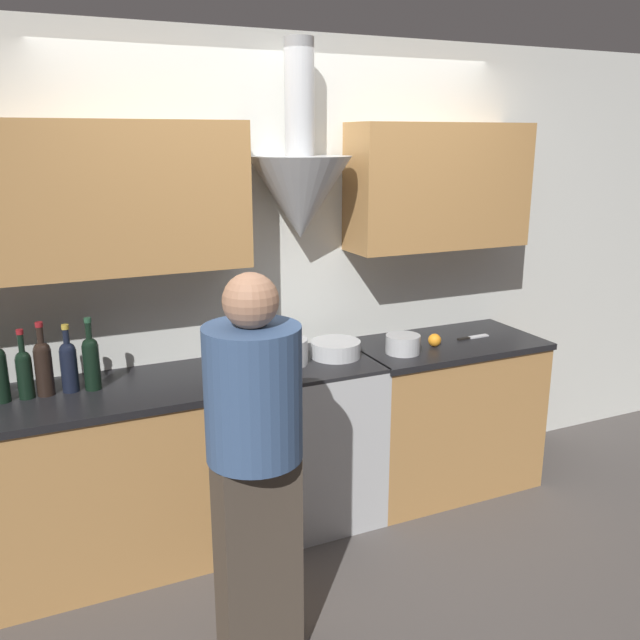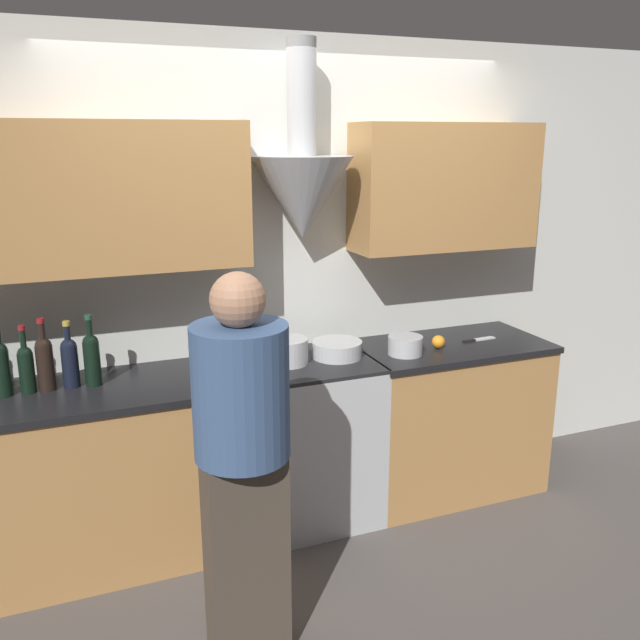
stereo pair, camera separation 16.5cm
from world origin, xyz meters
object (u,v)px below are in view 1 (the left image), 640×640
wine_bottle_5 (69,364)px  mixing_bowl (336,349)px  wine_bottle_6 (91,360)px  orange_fruit (435,340)px  saucepan (403,344)px  stove_range (312,438)px  stock_pot (287,351)px  wine_bottle_4 (43,365)px  wine_bottle_3 (24,371)px  person_foreground_left (255,458)px

wine_bottle_5 → mixing_bowl: size_ratio=1.19×
mixing_bowl → wine_bottle_6: bearing=178.3°
wine_bottle_6 → mixing_bowl: size_ratio=1.28×
orange_fruit → saucepan: size_ratio=0.39×
stove_range → stock_pot: stock_pot is taller
stock_pot → wine_bottle_4: bearing=177.5°
wine_bottle_6 → saucepan: 1.63m
stove_range → mixing_bowl: size_ratio=3.36×
stock_pot → mixing_bowl: bearing=0.2°
wine_bottle_6 → stock_pot: wine_bottle_6 is taller
stove_range → wine_bottle_3: 1.52m
wine_bottle_5 → orange_fruit: size_ratio=4.36×
wine_bottle_6 → stock_pot: 0.98m
stove_range → wine_bottle_5: 1.35m
wine_bottle_3 → wine_bottle_5: bearing=1.9°
person_foreground_left → wine_bottle_4: bearing=126.3°
person_foreground_left → wine_bottle_3: bearing=129.6°
wine_bottle_4 → mixing_bowl: size_ratio=1.28×
orange_fruit → saucepan: bearing=-173.0°
stove_range → saucepan: (0.51, -0.09, 0.51)m
wine_bottle_6 → orange_fruit: wine_bottle_6 is taller
stove_range → person_foreground_left: bearing=-125.6°
mixing_bowl → orange_fruit: (0.60, -0.07, -0.01)m
wine_bottle_6 → mixing_bowl: (1.26, -0.04, -0.10)m
wine_bottle_5 → mixing_bowl: bearing=-2.2°
wine_bottle_4 → orange_fruit: 2.07m
wine_bottle_3 → stock_pot: size_ratio=1.47×
orange_fruit → wine_bottle_4: bearing=176.7°
wine_bottle_5 → saucepan: (1.73, -0.15, -0.08)m
stove_range → saucepan: size_ratio=4.78×
orange_fruit → person_foreground_left: person_foreground_left is taller
wine_bottle_6 → mixing_bowl: wine_bottle_6 is taller
wine_bottle_4 → person_foreground_left: bearing=-53.7°
stove_range → saucepan: saucepan is taller
wine_bottle_6 → person_foreground_left: (0.48, -0.93, -0.18)m
wine_bottle_6 → wine_bottle_4: bearing=176.2°
stove_range → wine_bottle_6: (-1.12, 0.05, 0.60)m
wine_bottle_4 → person_foreground_left: (0.69, -0.94, -0.18)m
wine_bottle_5 → orange_fruit: 1.96m
wine_bottle_4 → orange_fruit: size_ratio=4.69×
wine_bottle_3 → wine_bottle_6: size_ratio=0.93×
wine_bottle_3 → stove_range: bearing=-2.2°
wine_bottle_3 → mixing_bowl: (1.55, -0.05, -0.08)m
wine_bottle_4 → saucepan: bearing=-4.5°
wine_bottle_6 → stock_pot: bearing=-2.3°
stove_range → wine_bottle_6: 1.27m
wine_bottle_5 → saucepan: bearing=-4.9°
mixing_bowl → person_foreground_left: person_foreground_left is taller
stock_pot → person_foreground_left: 1.02m
wine_bottle_4 → person_foreground_left: size_ratio=0.22×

